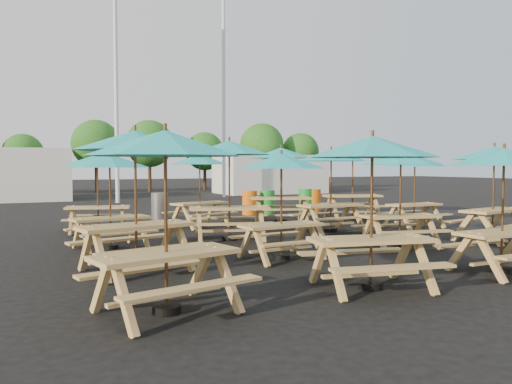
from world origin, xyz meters
name	(u,v)px	position (x,y,z in m)	size (l,w,h in m)	color
ground	(279,236)	(0.00, 0.00, 0.00)	(120.00, 120.00, 0.00)	black
picnic_unit_0	(165,155)	(-4.49, -5.64, 2.00)	(2.39, 2.39, 2.33)	#B0874E
picnic_unit_1	(135,149)	(-4.35, -2.95, 2.15)	(2.54, 2.54, 2.51)	#B0874E
picnic_unit_2	(110,167)	(-4.40, -0.28, 1.84)	(2.14, 2.14, 2.15)	#B0874E
picnic_unit_3	(97,165)	(-4.31, 2.70, 1.89)	(2.23, 2.23, 2.20)	#B0874E
picnic_unit_4	(372,156)	(-1.36, -5.69, 2.01)	(2.31, 2.31, 2.34)	#B0874E
picnic_unit_5	(281,168)	(-1.48, -2.98, 1.83)	(1.96, 1.96, 2.13)	#B0874E
picnic_unit_6	(229,154)	(-1.49, -0.17, 2.16)	(2.61, 2.61, 2.52)	#B0874E
picnic_unit_7	(200,164)	(-1.30, 2.78, 1.93)	(2.43, 2.43, 2.24)	#B0874E
picnic_unit_8	(504,165)	(1.42, -5.71, 1.88)	(1.92, 1.92, 2.19)	#B0874E
picnic_unit_9	(401,164)	(1.67, -2.80, 1.91)	(2.19, 2.19, 2.22)	#B0874E
picnic_unit_10	(331,160)	(1.67, 0.09, 2.02)	(2.10, 2.10, 2.35)	#B0874E
picnic_unit_11	(281,158)	(1.51, 2.84, 2.14)	(2.66, 2.66, 2.49)	#B0874E
picnic_unit_13	(494,159)	(4.40, -3.01, 2.04)	(2.38, 2.38, 2.37)	#B0874E
picnic_unit_14	(415,166)	(4.51, -0.11, 1.86)	(1.90, 1.90, 2.17)	#B0874E
picnic_unit_15	(353,157)	(4.30, 2.75, 2.17)	(2.61, 2.61, 2.53)	#B0874E
waste_bin_0	(160,206)	(-1.92, 5.42, 0.46)	(0.57, 0.57, 0.92)	gray
waste_bin_1	(250,203)	(1.58, 5.56, 0.46)	(0.57, 0.57, 0.92)	orange
waste_bin_2	(267,202)	(2.35, 5.59, 0.46)	(0.57, 0.57, 0.92)	#1B942C
waste_bin_3	(314,200)	(4.46, 5.64, 0.46)	(0.57, 0.57, 0.92)	orange
waste_bin_4	(306,201)	(4.13, 5.72, 0.46)	(0.57, 0.57, 0.92)	#1B942C
mast_0	(116,83)	(-2.00, 14.00, 6.00)	(0.20, 0.20, 12.00)	silver
mast_1	(224,96)	(4.50, 16.00, 6.00)	(0.20, 0.20, 12.00)	silver
event_tent_1	(270,174)	(9.00, 19.00, 1.30)	(7.00, 4.00, 2.60)	silver
tree_2	(23,154)	(-6.39, 23.65, 2.62)	(2.59, 2.59, 3.93)	#382314
tree_3	(96,144)	(-1.75, 24.72, 3.41)	(3.36, 3.36, 5.09)	#382314
tree_4	(149,144)	(1.90, 24.26, 3.46)	(3.41, 3.41, 5.17)	#382314
tree_5	(205,151)	(6.22, 24.67, 2.97)	(2.94, 2.94, 4.45)	#382314
tree_6	(262,146)	(10.23, 22.90, 3.43)	(3.38, 3.38, 5.13)	#382314
tree_7	(300,152)	(13.63, 22.92, 2.99)	(2.95, 2.95, 4.48)	#382314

